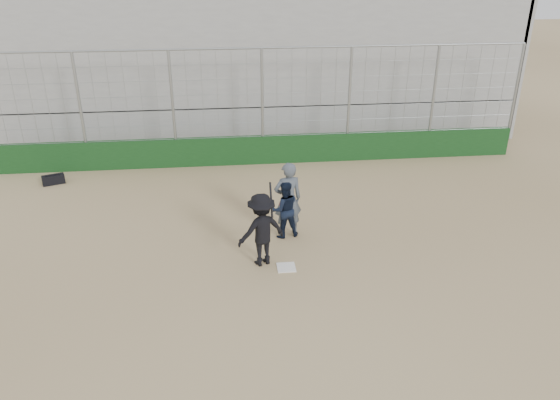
{
  "coord_description": "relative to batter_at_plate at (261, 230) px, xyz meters",
  "views": [
    {
      "loc": [
        -1.34,
        -11.09,
        7.04
      ],
      "look_at": [
        0.0,
        1.4,
        1.15
      ],
      "focal_mm": 35.0,
      "sensor_mm": 36.0,
      "label": 1
    }
  ],
  "objects": [
    {
      "name": "backstop",
      "position": [
        0.56,
        6.7,
        0.04
      ],
      "size": [
        18.1,
        0.25,
        4.04
      ],
      "color": "#103413",
      "rests_on": "ground"
    },
    {
      "name": "equipment_bag",
      "position": [
        -6.35,
        5.57,
        -0.77
      ],
      "size": [
        0.75,
        0.52,
        0.33
      ],
      "color": "black",
      "rests_on": "ground"
    },
    {
      "name": "catcher_crouched",
      "position": [
        0.7,
        1.25,
        -0.38
      ],
      "size": [
        0.86,
        0.73,
        1.08
      ],
      "color": "black",
      "rests_on": "ground"
    },
    {
      "name": "bleachers",
      "position": [
        0.56,
        11.65,
        2.01
      ],
      "size": [
        20.25,
        6.7,
        6.98
      ],
      "color": "gray",
      "rests_on": "ground"
    },
    {
      "name": "umpire",
      "position": [
        0.79,
        1.37,
        0.01
      ],
      "size": [
        0.83,
        0.63,
        1.85
      ],
      "primitive_type": "imported",
      "rotation": [
        0.0,
        0.0,
        3.34
      ],
      "color": "#434C56",
      "rests_on": "ground"
    },
    {
      "name": "batter_at_plate",
      "position": [
        0.0,
        0.0,
        0.0
      ],
      "size": [
        1.35,
        1.07,
        1.97
      ],
      "color": "black",
      "rests_on": "ground"
    },
    {
      "name": "home_plate",
      "position": [
        0.56,
        -0.3,
        -0.9
      ],
      "size": [
        0.44,
        0.44,
        0.02
      ],
      "primitive_type": "cube",
      "color": "white",
      "rests_on": "ground"
    },
    {
      "name": "ground",
      "position": [
        0.56,
        -0.3,
        -0.92
      ],
      "size": [
        90.0,
        90.0,
        0.0
      ],
      "primitive_type": "plane",
      "color": "olive",
      "rests_on": "ground"
    }
  ]
}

